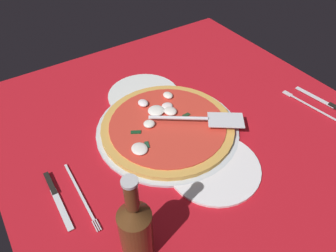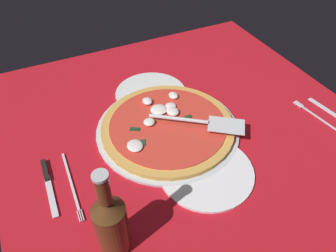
% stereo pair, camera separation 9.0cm
% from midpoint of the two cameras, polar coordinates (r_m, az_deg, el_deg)
% --- Properties ---
extents(ground_plane, '(1.03, 1.03, 0.01)m').
position_cam_midpoint_polar(ground_plane, '(0.94, 5.52, -0.24)').
color(ground_plane, '#B5131E').
extents(checker_pattern, '(1.03, 1.03, 0.00)m').
position_cam_midpoint_polar(checker_pattern, '(0.94, 5.54, -0.04)').
color(checker_pattern, white).
rests_on(checker_pattern, ground_plane).
extents(pizza_pan, '(0.41, 0.41, 0.01)m').
position_cam_midpoint_polar(pizza_pan, '(0.91, 2.83, -0.83)').
color(pizza_pan, silver).
rests_on(pizza_pan, ground_plane).
extents(dinner_plate_left, '(0.24, 0.24, 0.01)m').
position_cam_midpoint_polar(dinner_plate_left, '(0.82, 9.96, -8.16)').
color(dinner_plate_left, white).
rests_on(dinner_plate_left, ground_plane).
extents(dinner_plate_right, '(0.23, 0.23, 0.01)m').
position_cam_midpoint_polar(dinner_plate_right, '(1.04, -0.58, 5.71)').
color(dinner_plate_right, white).
rests_on(dinner_plate_right, ground_plane).
extents(pizza, '(0.38, 0.38, 0.03)m').
position_cam_midpoint_polar(pizza, '(0.91, 2.75, -0.12)').
color(pizza, gold).
rests_on(pizza, pizza_pan).
extents(pizza_server, '(0.18, 0.24, 0.01)m').
position_cam_midpoint_polar(pizza_server, '(0.89, 9.21, 0.54)').
color(pizza_server, silver).
rests_on(pizza_server, pizza).
extents(place_setting_near, '(0.21, 0.13, 0.01)m').
position_cam_midpoint_polar(place_setting_near, '(1.08, 29.05, 0.90)').
color(place_setting_near, white).
rests_on(place_setting_near, ground_plane).
extents(place_setting_far, '(0.22, 0.12, 0.01)m').
position_cam_midpoint_polar(place_setting_far, '(0.82, -15.79, -10.08)').
color(place_setting_far, white).
rests_on(place_setting_far, ground_plane).
extents(beer_bottle, '(0.07, 0.07, 0.24)m').
position_cam_midpoint_polar(beer_bottle, '(0.64, -5.96, -17.08)').
color(beer_bottle, '#533017').
rests_on(beer_bottle, ground_plane).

